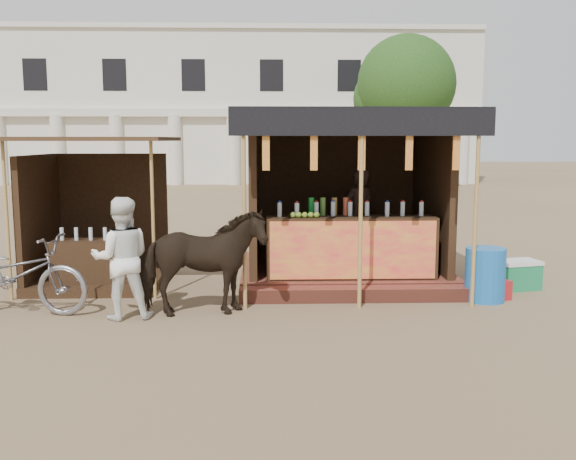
# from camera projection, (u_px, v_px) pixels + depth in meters

# --- Properties ---
(ground) EXTENTS (120.00, 120.00, 0.00)m
(ground) POSITION_uv_depth(u_px,v_px,m) (293.00, 343.00, 7.43)
(ground) COLOR #846B4C
(ground) RESTS_ON ground
(main_stall) EXTENTS (3.60, 3.61, 2.78)m
(main_stall) POSITION_uv_depth(u_px,v_px,m) (345.00, 219.00, 10.65)
(main_stall) COLOR brown
(main_stall) RESTS_ON ground
(secondary_stall) EXTENTS (2.40, 2.40, 2.38)m
(secondary_stall) POSITION_uv_depth(u_px,v_px,m) (90.00, 232.00, 10.41)
(secondary_stall) COLOR #342213
(secondary_stall) RESTS_ON ground
(cow) EXTENTS (1.80, 1.04, 1.44)m
(cow) POSITION_uv_depth(u_px,v_px,m) (201.00, 263.00, 8.49)
(cow) COLOR black
(cow) RESTS_ON ground
(motorbike) EXTENTS (2.13, 1.03, 1.08)m
(motorbike) POSITION_uv_depth(u_px,v_px,m) (15.00, 275.00, 8.63)
(motorbike) COLOR gray
(motorbike) RESTS_ON ground
(bystander) EXTENTS (0.88, 0.74, 1.61)m
(bystander) POSITION_uv_depth(u_px,v_px,m) (122.00, 258.00, 8.36)
(bystander) COLOR white
(bystander) RESTS_ON ground
(blue_barrel) EXTENTS (0.72, 0.72, 0.78)m
(blue_barrel) POSITION_uv_depth(u_px,v_px,m) (485.00, 274.00, 9.35)
(blue_barrel) COLOR #1863B6
(blue_barrel) RESTS_ON ground
(red_crate) EXTENTS (0.46, 0.45, 0.29)m
(red_crate) POSITION_uv_depth(u_px,v_px,m) (494.00, 289.00, 9.50)
(red_crate) COLOR #A31B1C
(red_crate) RESTS_ON ground
(cooler) EXTENTS (0.72, 0.57, 0.46)m
(cooler) POSITION_uv_depth(u_px,v_px,m) (518.00, 274.00, 10.10)
(cooler) COLOR #1C804C
(cooler) RESTS_ON ground
(background_building) EXTENTS (26.00, 7.45, 8.18)m
(background_building) POSITION_uv_depth(u_px,v_px,m) (236.00, 110.00, 36.44)
(background_building) COLOR silver
(background_building) RESTS_ON ground
(tree) EXTENTS (4.50, 4.40, 7.00)m
(tree) POSITION_uv_depth(u_px,v_px,m) (401.00, 88.00, 28.89)
(tree) COLOR #382314
(tree) RESTS_ON ground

